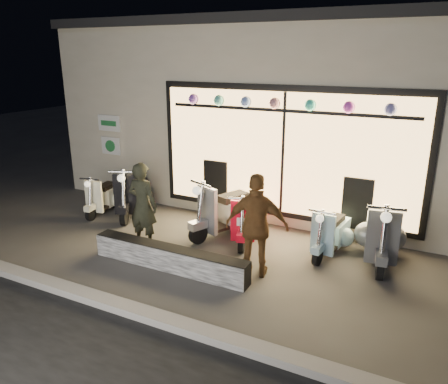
{
  "coord_description": "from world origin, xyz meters",
  "views": [
    {
      "loc": [
        3.56,
        -6.1,
        3.45
      ],
      "look_at": [
        0.17,
        0.6,
        1.05
      ],
      "focal_mm": 35.0,
      "sensor_mm": 36.0,
      "label": 1
    }
  ],
  "objects_px": {
    "man": "(143,205)",
    "woman": "(257,226)",
    "graffiti_barrier": "(170,258)",
    "scooter_silver": "(231,211)",
    "scooter_red": "(246,218)"
  },
  "relations": [
    {
      "from": "graffiti_barrier",
      "to": "scooter_silver",
      "type": "xyz_separation_m",
      "value": [
        0.22,
        1.87,
        0.26
      ]
    },
    {
      "from": "scooter_silver",
      "to": "woman",
      "type": "distance_m",
      "value": 1.85
    },
    {
      "from": "scooter_silver",
      "to": "scooter_red",
      "type": "xyz_separation_m",
      "value": [
        0.37,
        -0.09,
        -0.06
      ]
    },
    {
      "from": "scooter_silver",
      "to": "man",
      "type": "bearing_deg",
      "value": -108.97
    },
    {
      "from": "graffiti_barrier",
      "to": "scooter_red",
      "type": "xyz_separation_m",
      "value": [
        0.59,
        1.78,
        0.19
      ]
    },
    {
      "from": "woman",
      "to": "scooter_silver",
      "type": "bearing_deg",
      "value": -65.25
    },
    {
      "from": "woman",
      "to": "man",
      "type": "bearing_deg",
      "value": -16.76
    },
    {
      "from": "graffiti_barrier",
      "to": "man",
      "type": "relative_size",
      "value": 1.77
    },
    {
      "from": "graffiti_barrier",
      "to": "scooter_silver",
      "type": "height_order",
      "value": "scooter_silver"
    },
    {
      "from": "scooter_silver",
      "to": "scooter_red",
      "type": "relative_size",
      "value": 1.14
    },
    {
      "from": "woman",
      "to": "graffiti_barrier",
      "type": "bearing_deg",
      "value": 4.48
    },
    {
      "from": "graffiti_barrier",
      "to": "scooter_silver",
      "type": "bearing_deg",
      "value": 83.2
    },
    {
      "from": "scooter_red",
      "to": "graffiti_barrier",
      "type": "bearing_deg",
      "value": -125.92
    },
    {
      "from": "man",
      "to": "woman",
      "type": "bearing_deg",
      "value": 176.97
    },
    {
      "from": "man",
      "to": "scooter_silver",
      "type": "bearing_deg",
      "value": -131.93
    }
  ]
}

